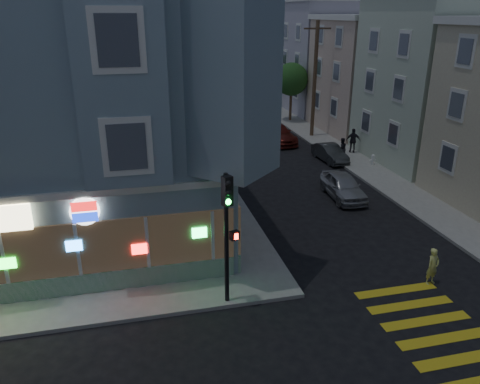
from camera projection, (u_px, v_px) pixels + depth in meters
name	position (u px, v px, depth m)	size (l,w,h in m)	color
ground	(237.00, 346.00, 14.56)	(120.00, 120.00, 0.00)	black
sidewalk_ne	(435.00, 131.00, 40.41)	(24.00, 42.00, 0.15)	gray
corner_building	(52.00, 105.00, 21.12)	(14.60, 14.60, 11.40)	slate
row_house_b	(465.00, 81.00, 31.38)	(12.00, 8.60, 10.50)	beige
row_house_c	(393.00, 76.00, 39.81)	(12.00, 8.60, 9.00)	#BBA491
row_house_d	(347.00, 57.00, 47.71)	(12.00, 8.60, 10.50)	#A5A1B1
utility_pole	(315.00, 78.00, 37.22)	(2.20, 0.30, 9.00)	#4C3826
street_tree_near	(292.00, 79.00, 43.02)	(3.00, 3.00, 5.30)	#4C3826
street_tree_far	(267.00, 70.00, 50.27)	(3.00, 3.00, 5.30)	#4C3826
running_child	(433.00, 266.00, 17.68)	(0.54, 0.35, 1.47)	#D3D86E
pedestrian_a	(342.00, 149.00, 32.29)	(0.73, 0.57, 1.51)	black
pedestrian_b	(353.00, 141.00, 33.84)	(1.03, 0.43, 1.76)	black
parked_car_a	(343.00, 186.00, 25.98)	(1.62, 4.03, 1.37)	#9EA0A5
parked_car_b	(330.00, 153.00, 32.42)	(1.24, 3.56, 1.17)	#333638
parked_car_c	(276.00, 133.00, 37.09)	(2.04, 5.03, 1.46)	maroon
parked_car_d	(258.00, 121.00, 41.85)	(1.98, 4.28, 1.19)	#A2A8AD
traffic_signal	(227.00, 219.00, 15.37)	(0.61, 0.53, 4.77)	black
fire_hydrant	(373.00, 159.00, 31.30)	(0.41, 0.24, 0.71)	white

